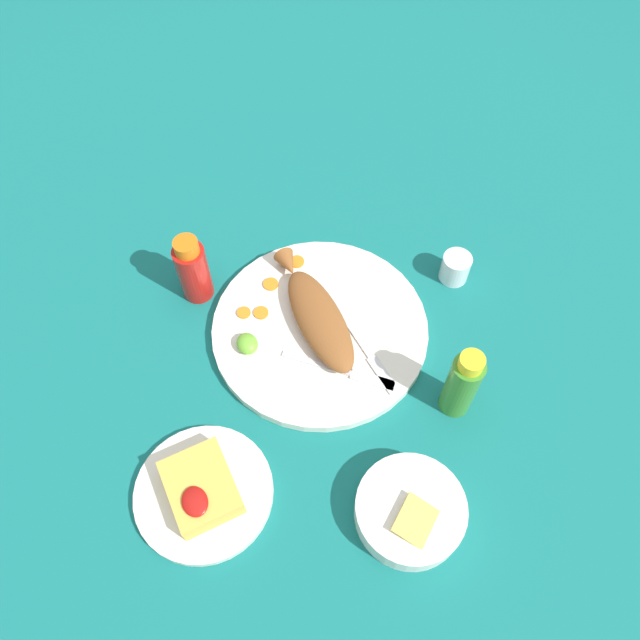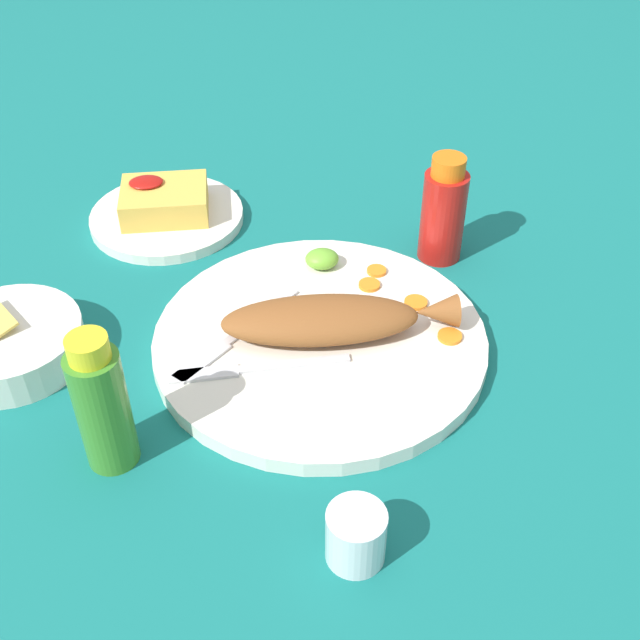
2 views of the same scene
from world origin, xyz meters
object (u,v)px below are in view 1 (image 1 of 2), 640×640
fork_far (345,372)px  hot_sauce_bottle_red (193,270)px  fried_fish (317,315)px  hot_sauce_bottle_green (462,384)px  salt_cup (456,270)px  main_plate (320,329)px  guacamole_bowl (410,510)px  fork_near (368,353)px  side_plate_fries (204,493)px

fork_far → hot_sauce_bottle_red: bearing=164.8°
fried_fish → hot_sauce_bottle_green: hot_sauce_bottle_green is taller
fork_far → salt_cup: (-0.09, 0.26, 0.00)m
hot_sauce_bottle_red → hot_sauce_bottle_green: 0.47m
main_plate → hot_sauce_bottle_red: bearing=-137.2°
fried_fish → fork_far: bearing=1.4°
main_plate → guacamole_bowl: (0.33, -0.02, 0.01)m
hot_sauce_bottle_green → hot_sauce_bottle_red: bearing=-142.7°
hot_sauce_bottle_green → fork_far: bearing=-130.8°
hot_sauce_bottle_red → salt_cup: 0.45m
fork_near → hot_sauce_bottle_green: hot_sauce_bottle_green is taller
fork_far → guacamole_bowl: size_ratio=0.92×
fork_far → hot_sauce_bottle_green: bearing=3.6°
hot_sauce_bottle_red → fried_fish: bearing=44.9°
hot_sauce_bottle_red → fork_near: bearing=39.3°
hot_sauce_bottle_green → side_plate_fries: hot_sauce_bottle_green is taller
main_plate → guacamole_bowl: size_ratio=2.31×
side_plate_fries → salt_cup: bearing=107.7°
fork_far → guacamole_bowl: bearing=-50.1°
side_plate_fries → fork_far: bearing=106.3°
fork_near → hot_sauce_bottle_red: 0.32m
side_plate_fries → guacamole_bowl: 0.29m
fried_fish → side_plate_fries: size_ratio=1.27×
main_plate → hot_sauce_bottle_green: 0.25m
main_plate → fork_near: (0.08, 0.05, 0.01)m
main_plate → fried_fish: fried_fish is taller
fried_fish → fork_near: bearing=29.5°
fried_fish → hot_sauce_bottle_green: 0.26m
fried_fish → salt_cup: fried_fish is taller
salt_cup → fork_near: bearing=-70.3°
hot_sauce_bottle_red → guacamole_bowl: (0.49, 0.13, -0.04)m
hot_sauce_bottle_green → side_plate_fries: (-0.04, -0.40, -0.06)m
fork_near → side_plate_fries: 0.33m
main_plate → salt_cup: 0.26m
side_plate_fries → fork_near: bearing=106.3°
fried_fish → salt_cup: bearing=89.0°
fried_fish → main_plate: bearing=-0.0°
hot_sauce_bottle_red → guacamole_bowl: bearing=15.3°
hot_sauce_bottle_green → guacamole_bowl: bearing=-51.8°
fork_far → hot_sauce_bottle_red: hot_sauce_bottle_red is taller
main_plate → hot_sauce_bottle_green: size_ratio=2.43×
hot_sauce_bottle_green → guacamole_bowl: size_ratio=0.95×
main_plate → hot_sauce_bottle_red: hot_sauce_bottle_red is taller
fried_fish → salt_cup: 0.26m
fried_fish → fork_near: fried_fish is taller
main_plate → hot_sauce_bottle_red: size_ratio=2.63×
fried_fish → fork_near: size_ratio=1.37×
main_plate → hot_sauce_bottle_green: hot_sauce_bottle_green is taller
hot_sauce_bottle_green → fork_near: bearing=-147.0°
main_plate → side_plate_fries: main_plate is taller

